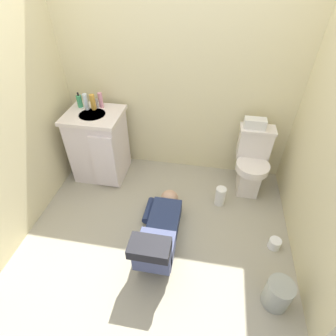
% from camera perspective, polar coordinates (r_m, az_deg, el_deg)
% --- Properties ---
extents(ground_plane, '(3.03, 2.90, 0.04)m').
position_cam_1_polar(ground_plane, '(2.83, -1.46, -11.32)').
color(ground_plane, '#A29B84').
extents(wall_back, '(2.69, 0.08, 2.40)m').
position_cam_1_polar(wall_back, '(2.92, 2.15, 20.16)').
color(wall_back, beige).
rests_on(wall_back, ground_plane).
extents(wall_left, '(0.08, 1.90, 2.40)m').
position_cam_1_polar(wall_left, '(2.61, -32.04, 11.66)').
color(wall_left, beige).
rests_on(wall_left, ground_plane).
extents(toilet, '(0.36, 0.46, 0.75)m').
position_cam_1_polar(toilet, '(3.05, 17.48, 1.18)').
color(toilet, silver).
rests_on(toilet, ground_plane).
extents(vanity_cabinet, '(0.60, 0.53, 0.82)m').
position_cam_1_polar(vanity_cabinet, '(3.19, -14.52, 4.83)').
color(vanity_cabinet, silver).
rests_on(vanity_cabinet, ground_plane).
extents(faucet, '(0.02, 0.02, 0.10)m').
position_cam_1_polar(faucet, '(3.08, -14.96, 13.27)').
color(faucet, silver).
rests_on(faucet, vanity_cabinet).
extents(person_plumber, '(0.39, 1.06, 0.52)m').
position_cam_1_polar(person_plumber, '(2.50, -1.85, -13.63)').
color(person_plumber, navy).
rests_on(person_plumber, ground_plane).
extents(tissue_box, '(0.22, 0.11, 0.10)m').
position_cam_1_polar(tissue_box, '(2.88, 18.15, 9.11)').
color(tissue_box, silver).
rests_on(tissue_box, toilet).
extents(soap_dispenser, '(0.06, 0.06, 0.17)m').
position_cam_1_polar(soap_dispenser, '(3.14, -18.42, 13.45)').
color(soap_dispenser, '#3A945F').
rests_on(soap_dispenser, vanity_cabinet).
extents(bottle_clear, '(0.05, 0.05, 0.17)m').
position_cam_1_polar(bottle_clear, '(3.05, -17.19, 13.38)').
color(bottle_clear, silver).
rests_on(bottle_clear, vanity_cabinet).
extents(bottle_amber, '(0.05, 0.05, 0.17)m').
position_cam_1_polar(bottle_amber, '(3.04, -15.80, 13.44)').
color(bottle_amber, gold).
rests_on(bottle_amber, vanity_cabinet).
extents(bottle_pink, '(0.05, 0.05, 0.16)m').
position_cam_1_polar(bottle_pink, '(3.06, -14.23, 13.91)').
color(bottle_pink, pink).
rests_on(bottle_pink, vanity_cabinet).
extents(trash_can, '(0.21, 0.21, 0.26)m').
position_cam_1_polar(trash_can, '(2.41, 22.46, -23.63)').
color(trash_can, '#989B8E').
rests_on(trash_can, ground_plane).
extents(paper_towel_roll, '(0.11, 0.11, 0.22)m').
position_cam_1_polar(paper_towel_roll, '(2.94, 11.12, -5.92)').
color(paper_towel_roll, white).
rests_on(paper_towel_roll, ground_plane).
extents(toilet_paper_roll, '(0.11, 0.11, 0.10)m').
position_cam_1_polar(toilet_paper_roll, '(2.77, 21.85, -14.79)').
color(toilet_paper_roll, white).
rests_on(toilet_paper_roll, ground_plane).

